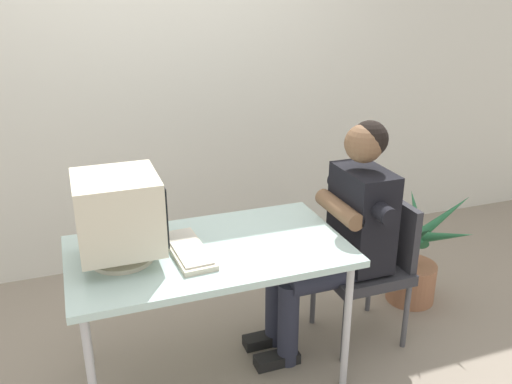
{
  "coord_description": "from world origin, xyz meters",
  "views": [
    {
      "loc": [
        -0.56,
        -2.19,
        1.89
      ],
      "look_at": [
        0.24,
        0.0,
        0.98
      ],
      "focal_mm": 37.79,
      "sensor_mm": 36.0,
      "label": 1
    }
  ],
  "objects_px": {
    "person_seated": "(341,231)",
    "potted_plant": "(414,258)",
    "crt_monitor": "(119,214)",
    "desk": "(209,258)",
    "keyboard": "(188,250)",
    "office_chair": "(371,260)"
  },
  "relations": [
    {
      "from": "keyboard",
      "to": "person_seated",
      "type": "bearing_deg",
      "value": 4.41
    },
    {
      "from": "desk",
      "to": "office_chair",
      "type": "relative_size",
      "value": 1.6
    },
    {
      "from": "desk",
      "to": "person_seated",
      "type": "distance_m",
      "value": 0.73
    },
    {
      "from": "desk",
      "to": "keyboard",
      "type": "height_order",
      "value": "keyboard"
    },
    {
      "from": "potted_plant",
      "to": "office_chair",
      "type": "bearing_deg",
      "value": -155.35
    },
    {
      "from": "crt_monitor",
      "to": "office_chair",
      "type": "xyz_separation_m",
      "value": [
        1.31,
        0.03,
        -0.49
      ]
    },
    {
      "from": "keyboard",
      "to": "office_chair",
      "type": "distance_m",
      "value": 1.07
    },
    {
      "from": "crt_monitor",
      "to": "keyboard",
      "type": "bearing_deg",
      "value": -6.4
    },
    {
      "from": "desk",
      "to": "crt_monitor",
      "type": "relative_size",
      "value": 3.24
    },
    {
      "from": "office_chair",
      "to": "desk",
      "type": "bearing_deg",
      "value": -177.0
    },
    {
      "from": "desk",
      "to": "office_chair",
      "type": "xyz_separation_m",
      "value": [
        0.93,
        0.05,
        -0.21
      ]
    },
    {
      "from": "office_chair",
      "to": "person_seated",
      "type": "height_order",
      "value": "person_seated"
    },
    {
      "from": "crt_monitor",
      "to": "office_chair",
      "type": "distance_m",
      "value": 1.4
    },
    {
      "from": "crt_monitor",
      "to": "person_seated",
      "type": "bearing_deg",
      "value": 1.63
    },
    {
      "from": "desk",
      "to": "office_chair",
      "type": "height_order",
      "value": "office_chair"
    },
    {
      "from": "crt_monitor",
      "to": "person_seated",
      "type": "xyz_separation_m",
      "value": [
        1.12,
        0.03,
        -0.28
      ]
    },
    {
      "from": "person_seated",
      "to": "desk",
      "type": "bearing_deg",
      "value": -176.2
    },
    {
      "from": "person_seated",
      "to": "potted_plant",
      "type": "bearing_deg",
      "value": 17.65
    },
    {
      "from": "desk",
      "to": "crt_monitor",
      "type": "distance_m",
      "value": 0.48
    },
    {
      "from": "potted_plant",
      "to": "crt_monitor",
      "type": "bearing_deg",
      "value": -172.38
    },
    {
      "from": "office_chair",
      "to": "potted_plant",
      "type": "bearing_deg",
      "value": 24.65
    },
    {
      "from": "person_seated",
      "to": "keyboard",
      "type": "bearing_deg",
      "value": -175.59
    }
  ]
}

